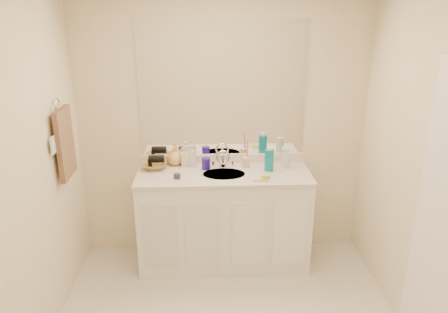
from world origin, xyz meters
name	(u,v)px	position (x,y,z in m)	size (l,w,h in m)	color
wall_back	(222,129)	(0.00, 1.30, 1.20)	(2.60, 0.02, 2.40)	beige
wall_left	(20,190)	(-1.30, 0.00, 1.20)	(0.02, 2.60, 2.40)	beige
wall_right	(433,183)	(1.30, 0.00, 1.20)	(0.02, 2.60, 2.40)	beige
vanity_cabinet	(224,219)	(0.00, 1.02, 0.42)	(1.50, 0.55, 0.85)	white
countertop	(224,174)	(0.00, 1.02, 0.86)	(1.52, 0.57, 0.03)	beige
backsplash	(223,158)	(0.00, 1.29, 0.92)	(1.52, 0.03, 0.08)	white
sink_basin	(224,175)	(0.00, 1.00, 0.87)	(0.37, 0.37, 0.02)	beige
faucet	(223,161)	(0.00, 1.18, 0.94)	(0.02, 0.02, 0.11)	silver
mirror	(222,90)	(0.00, 1.29, 1.56)	(1.48, 0.01, 1.20)	white
blue_mug	(206,163)	(-0.15, 1.13, 0.93)	(0.08, 0.08, 0.10)	#23148A
tan_cup	(246,162)	(0.21, 1.16, 0.93)	(0.07, 0.07, 0.09)	beige
toothbrush	(247,151)	(0.22, 1.16, 1.03)	(0.01, 0.01, 0.20)	#F23F82
mouthwash_bottle	(269,160)	(0.40, 1.07, 0.98)	(0.08, 0.08, 0.19)	#0C7996
clear_pump_bottle	(285,157)	(0.56, 1.14, 0.97)	(0.07, 0.07, 0.19)	silver
soap_dish	(266,178)	(0.35, 0.88, 0.89)	(0.09, 0.07, 0.01)	silver
green_soap	(266,176)	(0.35, 0.88, 0.90)	(0.07, 0.05, 0.02)	#9FE738
orange_comb	(261,181)	(0.30, 0.82, 0.88)	(0.13, 0.03, 0.01)	orange
dark_jar	(177,176)	(-0.40, 0.92, 0.90)	(0.06, 0.06, 0.04)	#29292E
soap_bottle_white	(192,155)	(-0.28, 1.21, 0.98)	(0.08, 0.08, 0.20)	silver
soap_bottle_cream	(185,156)	(-0.34, 1.23, 0.97)	(0.08, 0.08, 0.18)	beige
soap_bottle_yellow	(175,156)	(-0.44, 1.25, 0.97)	(0.13, 0.13, 0.17)	#E5B159
wicker_basket	(155,165)	(-0.61, 1.16, 0.91)	(0.22, 0.22, 0.05)	olive
hair_dryer	(156,159)	(-0.59, 1.16, 0.97)	(0.07, 0.07, 0.14)	black
towel_ring	(58,106)	(-1.27, 0.77, 1.55)	(0.11, 0.11, 0.01)	silver
hand_towel	(65,143)	(-1.25, 0.77, 1.25)	(0.04, 0.32, 0.55)	brown
switch_plate	(53,145)	(-1.27, 0.57, 1.30)	(0.01, 0.09, 0.13)	white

